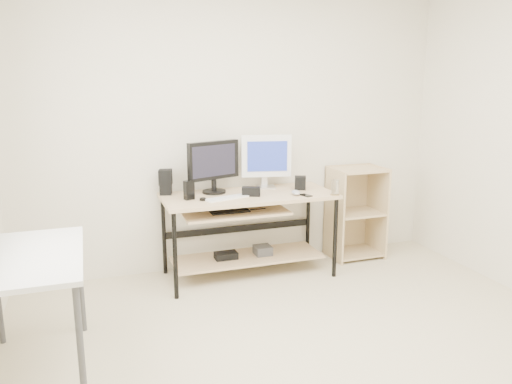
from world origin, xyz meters
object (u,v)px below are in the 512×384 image
object	(u,v)px
side_table	(29,268)
white_imac	(266,157)
desk	(246,218)
black_monitor	(214,164)
shelf_unit	(354,211)
audio_controller	(189,190)

from	to	relation	value
side_table	white_imac	size ratio (longest dim) A/B	2.04
desk	black_monitor	size ratio (longest dim) A/B	3.07
black_monitor	white_imac	distance (m)	0.51
side_table	shelf_unit	world-z (taller)	shelf_unit
desk	black_monitor	distance (m)	0.55
desk	audio_controller	distance (m)	0.59
side_table	audio_controller	distance (m)	1.55
desk	shelf_unit	distance (m)	1.19
black_monitor	white_imac	world-z (taller)	white_imac
shelf_unit	audio_controller	bearing A→B (deg)	-173.40
side_table	shelf_unit	distance (m)	3.09
shelf_unit	audio_controller	distance (m)	1.73
desk	shelf_unit	bearing A→B (deg)	7.77
shelf_unit	side_table	bearing A→B (deg)	-156.67
side_table	desk	bearing A→B (deg)	32.65
side_table	audio_controller	world-z (taller)	audio_controller
desk	shelf_unit	xyz separation A→B (m)	(1.18, 0.16, -0.09)
shelf_unit	black_monitor	size ratio (longest dim) A/B	1.84
white_imac	audio_controller	world-z (taller)	white_imac
desk	audio_controller	xyz separation A→B (m)	(-0.51, -0.03, 0.29)
desk	black_monitor	world-z (taller)	black_monitor
black_monitor	audio_controller	size ratio (longest dim) A/B	3.02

